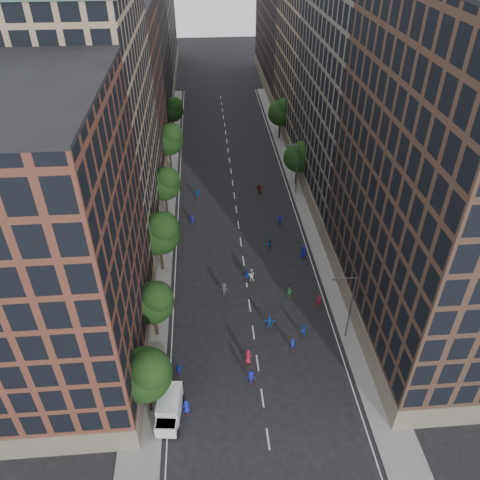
{
  "coord_description": "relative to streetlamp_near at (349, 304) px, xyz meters",
  "views": [
    {
      "loc": [
        -4.62,
        -24.24,
        41.13
      ],
      "look_at": [
        -0.3,
        29.26,
        2.0
      ],
      "focal_mm": 35.0,
      "sensor_mm": 36.0,
      "label": 1
    }
  ],
  "objects": [
    {
      "name": "ground",
      "position": [
        -10.37,
        28.0,
        -5.17
      ],
      "size": [
        240.0,
        240.0,
        0.0
      ],
      "primitive_type": "plane",
      "color": "black",
      "rests_on": "ground"
    },
    {
      "name": "skater_0",
      "position": [
        -18.03,
        -8.47,
        -4.36
      ],
      "size": [
        0.92,
        0.75,
        1.62
      ],
      "primitive_type": "imported",
      "rotation": [
        0.0,
        0.0,
        3.48
      ],
      "color": "#151FAE",
      "rests_on": "ground"
    },
    {
      "name": "streetlamp_near",
      "position": [
        0.0,
        0.0,
        0.0
      ],
      "size": [
        2.64,
        0.22,
        9.06
      ],
      "color": "#595B60",
      "rests_on": "ground"
    },
    {
      "name": "cargo_van",
      "position": [
        -19.66,
        -8.89,
        -3.82
      ],
      "size": [
        2.76,
        5.02,
        2.56
      ],
      "rotation": [
        0.0,
        0.0,
        -0.11
      ],
      "color": "white",
      "rests_on": "ground"
    },
    {
      "name": "streetlamp_far",
      "position": [
        0.0,
        33.0,
        0.0
      ],
      "size": [
        2.64,
        0.22,
        9.06
      ],
      "color": "#595B60",
      "rests_on": "ground"
    },
    {
      "name": "skater_2",
      "position": [
        -4.73,
        0.56,
        -4.36
      ],
      "size": [
        0.96,
        0.86,
        1.61
      ],
      "primitive_type": "imported",
      "rotation": [
        0.0,
        0.0,
        3.52
      ],
      "color": "#142FA2",
      "rests_on": "ground"
    },
    {
      "name": "tree_right_a",
      "position": [
        1.02,
        35.85,
        0.46
      ],
      "size": [
        5.0,
        5.0,
        8.39
      ],
      "color": "black",
      "rests_on": "ground"
    },
    {
      "name": "bldg_left_b",
      "position": [
        -29.37,
        23.0,
        11.83
      ],
      "size": [
        14.0,
        26.0,
        34.0
      ],
      "primitive_type": "cube",
      "color": "#987E63",
      "rests_on": "ground"
    },
    {
      "name": "skater_8",
      "position": [
        -9.71,
        10.67,
        -4.2
      ],
      "size": [
        1.08,
        0.92,
        1.93
      ],
      "primitive_type": "imported",
      "rotation": [
        0.0,
        0.0,
        2.92
      ],
      "color": "silver",
      "rests_on": "ground"
    },
    {
      "name": "tree_left_2",
      "position": [
        -21.36,
        13.83,
        1.19
      ],
      "size": [
        5.6,
        5.6,
        9.45
      ],
      "color": "black",
      "rests_on": "ground"
    },
    {
      "name": "tree_left_3",
      "position": [
        -21.38,
        27.85,
        0.65
      ],
      "size": [
        5.0,
        5.0,
        8.58
      ],
      "color": "black",
      "rests_on": "ground"
    },
    {
      "name": "skater_5",
      "position": [
        -8.42,
        2.16,
        -4.35
      ],
      "size": [
        1.58,
        0.73,
        1.64
      ],
      "primitive_type": "imported",
      "rotation": [
        0.0,
        0.0,
        2.98
      ],
      "color": "blue",
      "rests_on": "ground"
    },
    {
      "name": "skater_10",
      "position": [
        -5.27,
        6.92,
        -4.28
      ],
      "size": [
        1.07,
        0.5,
        1.77
      ],
      "primitive_type": "imported",
      "rotation": [
        0.0,
        0.0,
        3.08
      ],
      "color": "#22743F",
      "rests_on": "ground"
    },
    {
      "name": "skater_4",
      "position": [
        -18.87,
        -3.95,
        -4.37
      ],
      "size": [
        1.01,
        0.67,
        1.6
      ],
      "primitive_type": "imported",
      "rotation": [
        0.0,
        0.0,
        3.46
      ],
      "color": "#1424A4",
      "rests_on": "ground"
    },
    {
      "name": "tree_left_5",
      "position": [
        -21.39,
        59.86,
        0.51
      ],
      "size": [
        4.8,
        4.8,
        8.33
      ],
      "color": "black",
      "rests_on": "ground"
    },
    {
      "name": "bldg_left_e",
      "position": [
        -29.37,
        104.0,
        7.83
      ],
      "size": [
        14.0,
        40.0,
        26.0
      ],
      "primitive_type": "cube",
      "color": "#635C52",
      "rests_on": "ground"
    },
    {
      "name": "sidewalk_left",
      "position": [
        -22.37,
        35.5,
        -5.09
      ],
      "size": [
        4.0,
        105.0,
        0.15
      ],
      "primitive_type": "cube",
      "color": "slate",
      "rests_on": "ground"
    },
    {
      "name": "bldg_right_c",
      "position": [
        8.63,
        59.0,
        12.33
      ],
      "size": [
        14.0,
        26.0,
        35.0
      ],
      "primitive_type": "cube",
      "color": "#987E63",
      "rests_on": "ground"
    },
    {
      "name": "skater_6",
      "position": [
        -11.41,
        -2.85,
        -4.24
      ],
      "size": [
        1.03,
        0.8,
        1.85
      ],
      "primitive_type": "imported",
      "rotation": [
        0.0,
        0.0,
        2.88
      ],
      "color": "maroon",
      "rests_on": "ground"
    },
    {
      "name": "skater_15",
      "position": [
        -3.97,
        23.44,
        -4.31
      ],
      "size": [
        1.24,
        0.92,
        1.71
      ],
      "primitive_type": "imported",
      "rotation": [
        0.0,
        0.0,
        2.86
      ],
      "color": "#1C15B2",
      "rests_on": "ground"
    },
    {
      "name": "skater_12",
      "position": [
        -1.87,
        15.08,
        -4.26
      ],
      "size": [
        1.05,
        0.9,
        1.83
      ],
      "primitive_type": "imported",
      "rotation": [
        0.0,
        0.0,
        2.71
      ],
      "color": "#121596",
      "rests_on": "ground"
    },
    {
      "name": "skater_16",
      "position": [
        -16.7,
        32.47,
        -4.25
      ],
      "size": [
        1.12,
        0.54,
        1.85
      ],
      "primitive_type": "imported",
      "rotation": [
        0.0,
        0.0,
        3.23
      ],
      "color": "#134D9F",
      "rests_on": "ground"
    },
    {
      "name": "skater_1",
      "position": [
        -6.24,
        -1.31,
        -4.39
      ],
      "size": [
        0.64,
        0.5,
        1.55
      ],
      "primitive_type": "imported",
      "rotation": [
        0.0,
        0.0,
        3.4
      ],
      "color": "#162AB7",
      "rests_on": "ground"
    },
    {
      "name": "bldg_right_b",
      "position": [
        8.63,
        32.0,
        11.33
      ],
      "size": [
        14.0,
        28.0,
        33.0
      ],
      "primitive_type": "cube",
      "color": "#635C52",
      "rests_on": "ground"
    },
    {
      "name": "bldg_right_a",
      "position": [
        8.63,
        3.0,
        12.83
      ],
      "size": [
        14.0,
        30.0,
        36.0
      ],
      "primitive_type": "cube",
      "color": "#432E24",
      "rests_on": "ground"
    },
    {
      "name": "skater_3",
      "position": [
        -11.38,
        -5.52,
        -4.34
      ],
      "size": [
        1.14,
        0.74,
        1.66
      ],
      "primitive_type": "imported",
      "rotation": [
        0.0,
        0.0,
        3.02
      ],
      "color": "#1518AF",
      "rests_on": "ground"
    },
    {
      "name": "sidewalk_right",
      "position": [
        1.63,
        35.5,
        -5.09
      ],
      "size": [
        4.0,
        105.0,
        0.15
      ],
      "primitive_type": "cube",
      "color": "slate",
      "rests_on": "ground"
    },
    {
      "name": "skater_11",
      "position": [
        -10.24,
        10.8,
        -4.4
      ],
      "size": [
        1.5,
        0.84,
        1.54
      ],
      "primitive_type": "imported",
      "rotation": [
        0.0,
        0.0,
        2.86
      ],
      "color": "navy",
      "rests_on": "ground"
    },
    {
      "name": "skater_7",
      "position": [
        -1.87,
        5.12,
        -4.21
      ],
      "size": [
        0.75,
        0.54,
        1.92
      ],
      "primitive_type": "imported",
      "rotation": [
        0.0,
        0.0,
        3.26
      ],
      "color": "maroon",
      "rests_on": "ground"
    },
    {
      "name": "bldg_left_c",
      "position": [
        -29.37,
        46.0,
        8.83
      ],
      "size": [
        14.0,
        20.0,
        28.0
      ],
      "primitive_type": "cube",
      "color": "brown",
      "rests_on": "ground"
    },
    {
      "name": "bldg_left_d",
      "position": [
        -29.37,
        70.0,
        10.83
      ],
      "size": [
        14.0,
        28.0,
        32.0
      ],
      "primitive_type": "cube",
      "color": "#2E251F",
      "rests_on": "ground"
    },
    {
      "name": "skater_17",
      "position": [
        -5.99,
        33.5,
        -4.31
      ],
      "size": [
        1.67,
        0.85,
        1.73
      ],
      "primitive_type": "imported",
      "rotation": [
        0.0,
        0.0,
        2.92
      ],
      "color": "maroon",
      "rests_on": "ground"
    },
    {
      "name": "skater_14",
      "position": [
        -6.43,
        17.55,
        -4.38
      ],
      "size": [
        0.94,
        0.86,
        1.58
      ],
      "primitive_type": "imported",
      "rotation": [
        0.0,
        0.0,
        3.55
      ],
      "color": "#1551AE",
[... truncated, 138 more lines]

